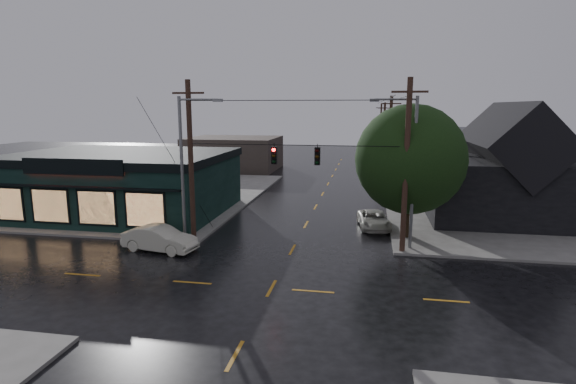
% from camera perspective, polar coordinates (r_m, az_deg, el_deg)
% --- Properties ---
extents(ground_plane, '(160.00, 160.00, 0.00)m').
position_cam_1_polar(ground_plane, '(21.93, -2.12, -12.12)').
color(ground_plane, black).
extents(sidewalk_nw, '(28.00, 28.00, 0.15)m').
position_cam_1_polar(sidewalk_nw, '(47.36, -20.97, -0.24)').
color(sidewalk_nw, '#63615C').
rests_on(sidewalk_nw, ground).
extents(sidewalk_ne, '(28.00, 28.00, 0.15)m').
position_cam_1_polar(sidewalk_ne, '(43.54, 31.02, -1.99)').
color(sidewalk_ne, '#63615C').
rests_on(sidewalk_ne, ground).
extents(pizza_shop, '(16.30, 12.34, 4.90)m').
position_cam_1_polar(pizza_shop, '(38.44, -20.20, 1.17)').
color(pizza_shop, black).
rests_on(pizza_shop, ground).
extents(ne_building, '(12.60, 11.60, 8.75)m').
position_cam_1_polar(ne_building, '(38.47, 26.24, 3.61)').
color(ne_building, black).
rests_on(ne_building, ground).
extents(corner_tree, '(7.02, 7.02, 8.60)m').
position_cam_1_polar(corner_tree, '(29.71, 15.27, 4.01)').
color(corner_tree, black).
rests_on(corner_tree, ground).
extents(utility_pole_nw, '(2.00, 0.32, 10.15)m').
position_cam_1_polar(utility_pole_nw, '(29.64, -11.83, -6.19)').
color(utility_pole_nw, black).
rests_on(utility_pole_nw, ground).
extents(utility_pole_ne, '(2.00, 0.32, 10.15)m').
position_cam_1_polar(utility_pole_ne, '(27.67, 14.25, -7.52)').
color(utility_pole_ne, black).
rests_on(utility_pole_ne, ground).
extents(utility_pole_far_a, '(2.00, 0.32, 9.65)m').
position_cam_1_polar(utility_pole_far_a, '(48.54, 12.55, 0.39)').
color(utility_pole_far_a, black).
rests_on(utility_pole_far_a, ground).
extents(utility_pole_far_b, '(2.00, 0.32, 9.15)m').
position_cam_1_polar(utility_pole_far_b, '(68.31, 11.92, 3.36)').
color(utility_pole_far_b, black).
rests_on(utility_pole_far_b, ground).
extents(utility_pole_far_c, '(2.00, 0.32, 9.15)m').
position_cam_1_polar(utility_pole_far_c, '(88.18, 11.56, 5.00)').
color(utility_pole_far_c, black).
rests_on(utility_pole_far_c, ground).
extents(span_signal_assembly, '(13.00, 0.48, 1.23)m').
position_cam_1_polar(span_signal_assembly, '(26.73, 0.96, 4.69)').
color(span_signal_assembly, black).
rests_on(span_signal_assembly, ground).
extents(streetlight_nw, '(5.40, 0.30, 9.15)m').
position_cam_1_polar(streetlight_nw, '(29.14, -12.90, -6.53)').
color(streetlight_nw, slate).
rests_on(streetlight_nw, ground).
extents(streetlight_ne, '(5.40, 0.30, 9.15)m').
position_cam_1_polar(streetlight_ne, '(28.38, 15.17, -7.11)').
color(streetlight_ne, slate).
rests_on(streetlight_ne, ground).
extents(bg_building_west, '(12.00, 10.00, 4.40)m').
position_cam_1_polar(bg_building_west, '(62.81, -6.89, 4.90)').
color(bg_building_west, '#3D322C').
rests_on(bg_building_west, ground).
extents(bg_building_east, '(14.00, 12.00, 5.60)m').
position_cam_1_polar(bg_building_east, '(66.03, 20.38, 5.12)').
color(bg_building_east, '#26262B').
rests_on(bg_building_east, ground).
extents(sedan_cream, '(4.77, 2.34, 1.51)m').
position_cam_1_polar(sedan_cream, '(28.09, -15.98, -5.73)').
color(sedan_cream, beige).
rests_on(sedan_cream, ground).
extents(suv_silver, '(2.60, 4.60, 1.21)m').
position_cam_1_polar(suv_silver, '(32.63, 10.84, -3.48)').
color(suv_silver, beige).
rests_on(suv_silver, ground).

